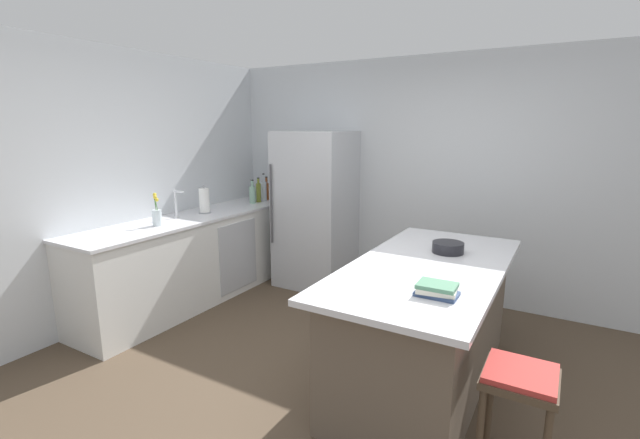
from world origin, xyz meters
TOP-DOWN VIEW (x-y plane):
  - ground_plane at (0.00, 0.00)m, footprint 7.20×7.20m
  - wall_rear at (0.00, 2.25)m, footprint 6.00×0.10m
  - wall_left at (-2.45, 0.00)m, footprint 0.10×6.00m
  - counter_run_left at (-2.08, 0.76)m, footprint 0.67×2.71m
  - kitchen_island at (0.56, 0.46)m, footprint 0.99×2.06m
  - refrigerator at (-1.20, 1.85)m, footprint 0.81×0.73m
  - bar_stool at (1.25, -0.22)m, footprint 0.36×0.36m
  - sink_faucet at (-2.12, 0.61)m, footprint 0.15×0.05m
  - flower_vase at (-2.02, 0.27)m, footprint 0.09×0.09m
  - paper_towel_roll at (-2.08, 0.95)m, footprint 0.14×0.14m
  - vinegar_bottle at (-2.02, 2.00)m, footprint 0.06×0.06m
  - soda_bottle at (-2.00, 1.91)m, footprint 0.07×0.07m
  - olive_oil_bottle at (-2.01, 1.81)m, footprint 0.06×0.06m
  - gin_bottle at (-2.02, 1.71)m, footprint 0.08×0.08m
  - cookbook_stack at (0.77, -0.09)m, footprint 0.24×0.19m
  - mixing_bowl at (0.60, 0.82)m, footprint 0.24×0.24m

SIDE VIEW (x-z plane):
  - ground_plane at x=0.00m, z-range 0.00..0.00m
  - kitchen_island at x=0.56m, z-range 0.01..0.92m
  - counter_run_left at x=-2.08m, z-range 0.00..0.94m
  - bar_stool at x=1.25m, z-range 0.21..0.86m
  - refrigerator at x=-1.20m, z-range 0.00..1.82m
  - cookbook_stack at x=0.77m, z-range 0.91..0.99m
  - mixing_bowl at x=0.60m, z-range 0.91..1.00m
  - flower_vase at x=-2.02m, z-range 0.87..1.19m
  - gin_bottle at x=-2.02m, z-range 0.90..1.19m
  - vinegar_bottle at x=-2.02m, z-range 0.90..1.21m
  - olive_oil_bottle at x=-2.01m, z-range 0.91..1.22m
  - soda_bottle at x=-2.00m, z-range 0.89..1.24m
  - paper_towel_roll at x=-2.08m, z-range 0.91..1.22m
  - sink_faucet at x=-2.12m, z-range 0.94..1.24m
  - wall_rear at x=0.00m, z-range 0.00..2.60m
  - wall_left at x=-2.45m, z-range 0.00..2.60m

